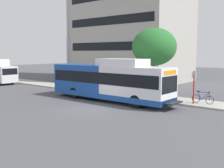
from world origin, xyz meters
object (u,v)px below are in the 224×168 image
transit_bus (110,81)px  bus_stop_sign_pole (194,85)px  street_tree_near_stop (154,47)px  bicycle_parked (203,98)px

transit_bus → bus_stop_sign_pole: size_ratio=4.71×
transit_bus → street_tree_near_stop: street_tree_near_stop is taller
bicycle_parked → bus_stop_sign_pole: bearing=145.6°
transit_bus → bicycle_parked: 7.75m
bicycle_parked → street_tree_near_stop: (0.89, 5.04, 4.10)m
transit_bus → street_tree_near_stop: 5.41m
transit_bus → bicycle_parked: bearing=-65.2°
transit_bus → street_tree_near_stop: (4.10, -1.92, 2.96)m
transit_bus → bus_stop_sign_pole: 6.95m
bicycle_parked → street_tree_near_stop: bearing=80.0°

